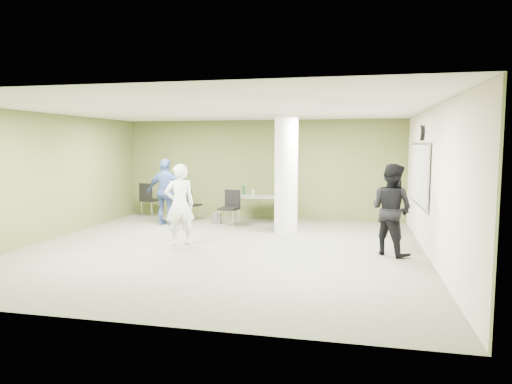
% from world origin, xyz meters
% --- Properties ---
extents(floor, '(8.00, 8.00, 0.00)m').
position_xyz_m(floor, '(0.00, 0.00, 0.00)').
color(floor, '#5A5C48').
rests_on(floor, ground).
extents(ceiling, '(8.00, 8.00, 0.00)m').
position_xyz_m(ceiling, '(0.00, 0.00, 2.80)').
color(ceiling, white).
rests_on(ceiling, wall_back).
extents(wall_back, '(8.00, 2.80, 0.02)m').
position_xyz_m(wall_back, '(0.00, 4.00, 1.40)').
color(wall_back, '#57602D').
rests_on(wall_back, floor).
extents(wall_left, '(0.02, 8.00, 2.80)m').
position_xyz_m(wall_left, '(-4.00, 0.00, 1.40)').
color(wall_left, '#57602D').
rests_on(wall_left, floor).
extents(wall_right_cream, '(0.02, 8.00, 2.80)m').
position_xyz_m(wall_right_cream, '(4.00, 0.00, 1.40)').
color(wall_right_cream, beige).
rests_on(wall_right_cream, floor).
extents(column, '(0.56, 0.56, 2.80)m').
position_xyz_m(column, '(1.00, 2.00, 1.40)').
color(column, silver).
rests_on(column, floor).
extents(whiteboard, '(0.05, 2.30, 1.30)m').
position_xyz_m(whiteboard, '(3.92, 1.20, 1.50)').
color(whiteboard, silver).
rests_on(whiteboard, wall_right_cream).
extents(wall_clock, '(0.06, 0.32, 0.32)m').
position_xyz_m(wall_clock, '(3.92, 1.20, 2.35)').
color(wall_clock, black).
rests_on(wall_clock, wall_right_cream).
extents(folding_table, '(1.58, 0.85, 0.97)m').
position_xyz_m(folding_table, '(0.03, 3.30, 0.67)').
color(folding_table, gray).
rests_on(folding_table, floor).
extents(wastebasket, '(0.25, 0.25, 0.29)m').
position_xyz_m(wastebasket, '(-1.00, 2.81, 0.14)').
color(wastebasket, '#4C4C4C').
rests_on(wastebasket, floor).
extents(chair_back_left, '(0.62, 0.62, 0.99)m').
position_xyz_m(chair_back_left, '(-3.26, 3.46, 0.58)').
color(chair_back_left, black).
rests_on(chair_back_left, floor).
extents(chair_back_right, '(0.57, 0.57, 0.87)m').
position_xyz_m(chair_back_right, '(-1.89, 3.14, 0.50)').
color(chair_back_right, black).
rests_on(chair_back_right, floor).
extents(chair_table_left, '(0.53, 0.53, 0.92)m').
position_xyz_m(chair_table_left, '(-0.56, 2.63, 0.54)').
color(chair_table_left, black).
rests_on(chair_table_left, floor).
extents(chair_table_right, '(0.56, 0.56, 1.02)m').
position_xyz_m(chair_table_right, '(0.85, 3.12, 0.60)').
color(chair_table_right, black).
rests_on(chair_table_right, floor).
extents(woman_white, '(0.75, 0.69, 1.71)m').
position_xyz_m(woman_white, '(-0.96, 0.12, 0.86)').
color(woman_white, white).
rests_on(woman_white, floor).
extents(man_black, '(1.08, 1.05, 1.75)m').
position_xyz_m(man_black, '(3.31, 0.20, 0.88)').
color(man_black, black).
rests_on(man_black, floor).
extents(man_blue, '(1.02, 0.43, 1.74)m').
position_xyz_m(man_blue, '(-2.23, 2.33, 0.87)').
color(man_blue, '#39518E').
rests_on(man_blue, floor).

